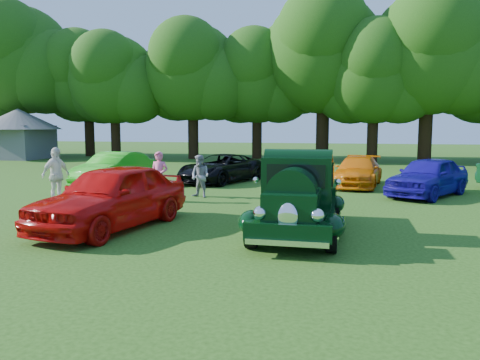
% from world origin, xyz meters
% --- Properties ---
extents(ground, '(120.00, 120.00, 0.00)m').
position_xyz_m(ground, '(0.00, 0.00, 0.00)').
color(ground, '#214410').
rests_on(ground, ground).
extents(hero_pickup, '(2.19, 4.71, 1.84)m').
position_xyz_m(hero_pickup, '(1.81, 0.06, 0.80)').
color(hero_pickup, black).
rests_on(hero_pickup, ground).
extents(red_convertible, '(2.73, 5.00, 1.61)m').
position_xyz_m(red_convertible, '(-2.80, -0.40, 0.81)').
color(red_convertible, '#C30A08').
rests_on(red_convertible, ground).
extents(back_car_lime, '(1.96, 4.50, 1.44)m').
position_xyz_m(back_car_lime, '(-6.78, 7.34, 0.72)').
color(back_car_lime, '#21A816').
rests_on(back_car_lime, ground).
extents(back_car_black, '(3.61, 5.06, 1.28)m').
position_xyz_m(back_car_black, '(-2.63, 9.53, 0.64)').
color(back_car_black, black).
rests_on(back_car_black, ground).
extents(back_car_orange, '(2.40, 4.53, 1.25)m').
position_xyz_m(back_car_orange, '(3.40, 9.44, 0.63)').
color(back_car_orange, orange).
rests_on(back_car_orange, ground).
extents(back_car_blue, '(3.67, 4.49, 1.44)m').
position_xyz_m(back_car_blue, '(5.82, 7.07, 0.72)').
color(back_car_blue, '#160C8D').
rests_on(back_car_blue, ground).
extents(spectator_pink, '(0.62, 0.41, 1.70)m').
position_xyz_m(spectator_pink, '(-3.25, 3.75, 0.85)').
color(spectator_pink, pink).
rests_on(spectator_pink, ground).
extents(spectator_grey, '(0.90, 0.81, 1.53)m').
position_xyz_m(spectator_grey, '(-2.19, 4.97, 0.76)').
color(spectator_grey, gray).
rests_on(spectator_grey, ground).
extents(spectator_white, '(0.72, 1.17, 1.85)m').
position_xyz_m(spectator_white, '(-6.48, 2.74, 0.93)').
color(spectator_white, silver).
rests_on(spectator_white, ground).
extents(gazebo, '(6.40, 6.40, 3.90)m').
position_xyz_m(gazebo, '(-22.00, 21.00, 2.40)').
color(gazebo, slate).
rests_on(gazebo, ground).
extents(tree_line, '(61.66, 10.44, 12.45)m').
position_xyz_m(tree_line, '(-0.17, 24.28, 6.93)').
color(tree_line, black).
rests_on(tree_line, ground).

